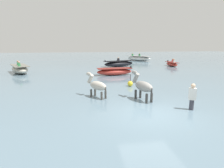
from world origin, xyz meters
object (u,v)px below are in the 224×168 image
at_px(channel_buoy, 130,83).
at_px(boat_distant_west, 172,64).
at_px(boat_near_port, 20,69).
at_px(horse_lead_pinto, 97,86).
at_px(person_onlooker_right, 192,100).
at_px(boat_near_starboard, 114,72).
at_px(boat_mid_outer, 139,58).
at_px(horse_trailing_grey, 143,87).
at_px(boat_far_inshore, 119,64).

bearing_deg(channel_buoy, boat_distant_west, 51.92).
bearing_deg(boat_near_port, horse_lead_pinto, -55.43).
bearing_deg(person_onlooker_right, boat_near_starboard, 100.13).
height_order(boat_near_port, boat_mid_outer, boat_mid_outer).
bearing_deg(person_onlooker_right, boat_distant_west, 66.67).
bearing_deg(person_onlooker_right, horse_trailing_grey, 134.15).
height_order(boat_near_starboard, channel_buoy, channel_buoy).
relative_size(horse_trailing_grey, boat_near_port, 0.49).
distance_m(horse_lead_pinto, boat_near_port, 12.20).
bearing_deg(boat_far_inshore, boat_near_starboard, -104.78).
height_order(horse_lead_pinto, boat_mid_outer, horse_lead_pinto).
relative_size(boat_mid_outer, channel_buoy, 4.59).
bearing_deg(horse_trailing_grey, boat_far_inshore, 83.61).
distance_m(horse_trailing_grey, person_onlooker_right, 2.51).
relative_size(horse_lead_pinto, boat_mid_outer, 0.44).
bearing_deg(horse_trailing_grey, boat_mid_outer, 73.42).
bearing_deg(boat_near_starboard, horse_lead_pinto, -107.06).
relative_size(boat_near_starboard, boat_near_port, 0.88).
bearing_deg(horse_trailing_grey, person_onlooker_right, -45.85).
bearing_deg(horse_trailing_grey, boat_near_port, 130.15).
xyz_separation_m(horse_trailing_grey, boat_near_starboard, (-0.06, 8.27, -0.39)).
distance_m(horse_lead_pinto, boat_mid_outer, 22.88).
xyz_separation_m(horse_lead_pinto, boat_far_inshore, (3.97, 13.84, -0.27)).
distance_m(horse_lead_pinto, horse_trailing_grey, 2.49).
distance_m(boat_distant_west, boat_mid_outer, 8.21).
distance_m(boat_near_port, boat_distant_west, 18.08).
height_order(horse_trailing_grey, boat_near_starboard, horse_trailing_grey).
distance_m(boat_mid_outer, person_onlooker_right, 24.27).
relative_size(boat_far_inshore, channel_buoy, 4.97).
height_order(boat_distant_west, person_onlooker_right, person_onlooker_right).
bearing_deg(horse_lead_pinto, channel_buoy, 44.34).
height_order(boat_near_starboard, boat_far_inshore, boat_far_inshore).
relative_size(horse_trailing_grey, person_onlooker_right, 1.17).
bearing_deg(horse_trailing_grey, channel_buoy, 86.55).
bearing_deg(boat_near_starboard, boat_mid_outer, 64.31).
height_order(horse_lead_pinto, boat_near_port, horse_lead_pinto).
bearing_deg(boat_near_starboard, boat_far_inshore, 75.22).
xyz_separation_m(horse_trailing_grey, boat_mid_outer, (6.55, 22.00, -0.31)).
height_order(boat_mid_outer, channel_buoy, boat_mid_outer).
bearing_deg(boat_distant_west, horse_lead_pinto, -129.64).
xyz_separation_m(boat_far_inshore, person_onlooker_right, (0.09, -16.54, 0.10)).
relative_size(boat_near_starboard, channel_buoy, 3.94).
relative_size(horse_lead_pinto, boat_distant_west, 0.71).
distance_m(horse_trailing_grey, boat_far_inshore, 14.84).
bearing_deg(boat_mid_outer, channel_buoy, -108.81).
xyz_separation_m(boat_near_starboard, boat_distant_west, (8.63, 5.78, -0.05)).
relative_size(horse_trailing_grey, boat_near_starboard, 0.56).
relative_size(person_onlooker_right, channel_buoy, 1.88).
bearing_deg(boat_distant_west, boat_near_port, -170.14).
distance_m(boat_far_inshore, boat_mid_outer, 8.75).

